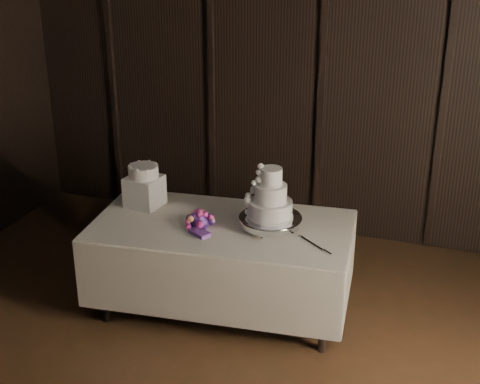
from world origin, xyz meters
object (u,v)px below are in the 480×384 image
object	(u,v)px
display_table	(222,264)
box_pedestal	(145,191)
small_cake	(143,171)
wedding_cake	(266,198)
bouquet	(199,220)
cake_stand	(270,222)

from	to	relation	value
display_table	box_pedestal	xyz separation A→B (m)	(-0.72, 0.13, 0.47)
small_cake	box_pedestal	bearing A→B (deg)	0.00
wedding_cake	box_pedestal	xyz separation A→B (m)	(-1.06, 0.09, -0.12)
display_table	small_cake	distance (m)	0.97
bouquet	small_cake	distance (m)	0.67
wedding_cake	display_table	bearing A→B (deg)	-176.83
cake_stand	box_pedestal	xyz separation A→B (m)	(-1.09, 0.07, 0.08)
wedding_cake	box_pedestal	distance (m)	1.07
bouquet	display_table	bearing A→B (deg)	35.94
small_cake	bouquet	bearing A→B (deg)	-22.24
wedding_cake	box_pedestal	size ratio (longest dim) A/B	1.52
wedding_cake	small_cake	world-z (taller)	wedding_cake
cake_stand	bouquet	bearing A→B (deg)	-162.18
cake_stand	box_pedestal	bearing A→B (deg)	176.25
cake_stand	box_pedestal	size ratio (longest dim) A/B	1.86
cake_stand	bouquet	xyz separation A→B (m)	(-0.51, -0.16, 0.01)
cake_stand	bouquet	size ratio (longest dim) A/B	1.31
display_table	box_pedestal	size ratio (longest dim) A/B	8.01
cake_stand	bouquet	distance (m)	0.54
wedding_cake	bouquet	distance (m)	0.54
bouquet	wedding_cake	bearing A→B (deg)	17.04
display_table	bouquet	size ratio (longest dim) A/B	5.64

